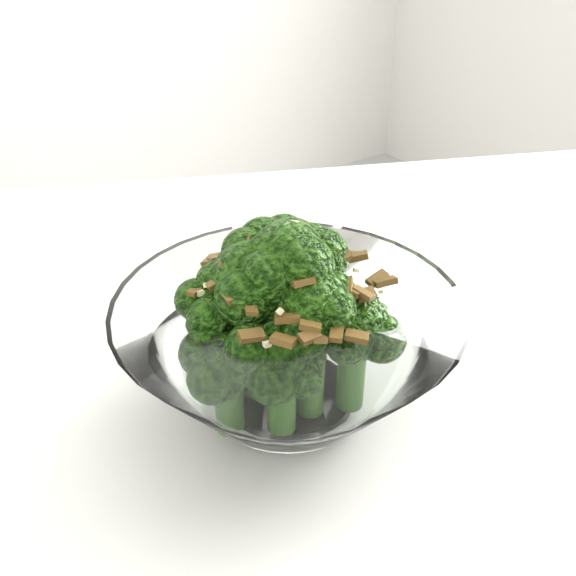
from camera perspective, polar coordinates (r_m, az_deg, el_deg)
table at (r=0.54m, az=7.23°, el=-12.62°), size 1.42×1.21×0.75m
broccoli_dish at (r=0.43m, az=-0.15°, el=-4.67°), size 0.23×0.23×0.14m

